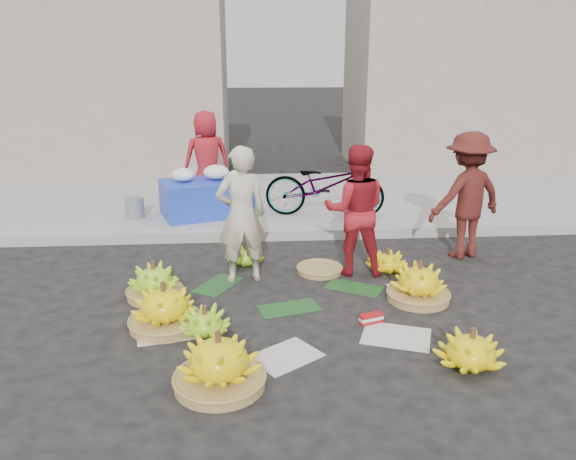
{
  "coord_description": "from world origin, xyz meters",
  "views": [
    {
      "loc": [
        -0.5,
        -5.72,
        2.65
      ],
      "look_at": [
        -0.07,
        0.41,
        0.7
      ],
      "focal_mm": 35.0,
      "sensor_mm": 36.0,
      "label": 1
    }
  ],
  "objects": [
    {
      "name": "newspaper_scatter",
      "position": [
        0.0,
        -0.8,
        0.0
      ],
      "size": [
        3.2,
        1.8,
        0.0
      ],
      "primitive_type": null,
      "color": "beige",
      "rests_on": "ground"
    },
    {
      "name": "vendor_red",
      "position": [
        0.79,
        0.82,
        0.81
      ],
      "size": [
        0.85,
        0.7,
        1.61
      ],
      "primitive_type": "imported",
      "rotation": [
        0.0,
        0.0,
        3.03
      ],
      "color": "#B41B23",
      "rests_on": "ground"
    },
    {
      "name": "sidewalk",
      "position": [
        0.0,
        4.3,
        0.06
      ],
      "size": [
        40.0,
        4.0,
        0.12
      ],
      "primitive_type": "cube",
      "color": "gray",
      "rests_on": "ground"
    },
    {
      "name": "banana_bunch_5",
      "position": [
        1.22,
        0.81,
        0.13
      ],
      "size": [
        0.52,
        0.52,
        0.31
      ],
      "rotation": [
        0.0,
        0.0,
        0.1
      ],
      "color": "yellow",
      "rests_on": "ground"
    },
    {
      "name": "banana_bunch_2",
      "position": [
        -0.78,
        -1.63,
        0.22
      ],
      "size": [
        0.79,
        0.79,
        0.5
      ],
      "rotation": [
        0.0,
        0.0,
        -0.19
      ],
      "color": "olive",
      "rests_on": "ground"
    },
    {
      "name": "man_striped",
      "position": [
        2.36,
        1.28,
        0.84
      ],
      "size": [
        1.24,
        0.95,
        1.69
      ],
      "primitive_type": "imported",
      "rotation": [
        0.0,
        0.0,
        3.48
      ],
      "color": "maroon",
      "rests_on": "ground"
    },
    {
      "name": "vendor_cream",
      "position": [
        -0.6,
        0.65,
        0.82
      ],
      "size": [
        0.67,
        0.51,
        1.65
      ],
      "primitive_type": "imported",
      "rotation": [
        0.0,
        0.0,
        3.35
      ],
      "color": "beige",
      "rests_on": "ground"
    },
    {
      "name": "banana_bunch_4",
      "position": [
        1.36,
        -0.08,
        0.2
      ],
      "size": [
        0.8,
        0.8,
        0.47
      ],
      "rotation": [
        0.0,
        0.0,
        -0.42
      ],
      "color": "olive",
      "rests_on": "ground"
    },
    {
      "name": "incense_stack",
      "position": [
        0.71,
        -0.6,
        0.06
      ],
      "size": [
        0.26,
        0.16,
        0.1
      ],
      "primitive_type": "cube",
      "rotation": [
        0.0,
        0.0,
        0.34
      ],
      "color": "#A91215",
      "rests_on": "ground"
    },
    {
      "name": "ground",
      "position": [
        0.0,
        0.0,
        0.0
      ],
      "size": [
        80.0,
        80.0,
        0.0
      ],
      "primitive_type": "plane",
      "color": "black",
      "rests_on": "ground"
    },
    {
      "name": "bicycle",
      "position": [
        0.7,
        2.97,
        0.62
      ],
      "size": [
        0.99,
        1.99,
        1.0
      ],
      "primitive_type": "imported",
      "rotation": [
        0.0,
        0.0,
        1.39
      ],
      "color": "gray",
      "rests_on": "sidewalk"
    },
    {
      "name": "banana_bunch_1",
      "position": [
        -0.96,
        -0.73,
        0.13
      ],
      "size": [
        0.49,
        0.49,
        0.31
      ],
      "rotation": [
        0.0,
        0.0,
        -0.04
      ],
      "color": "#78C91C",
      "rests_on": "ground"
    },
    {
      "name": "banana_bunch_6",
      "position": [
        -1.59,
        0.2,
        0.18
      ],
      "size": [
        0.62,
        0.62,
        0.43
      ],
      "rotation": [
        0.0,
        0.0,
        0.06
      ],
      "color": "olive",
      "rests_on": "ground"
    },
    {
      "name": "banana_bunch_7",
      "position": [
        -0.57,
        1.16,
        0.12
      ],
      "size": [
        0.48,
        0.48,
        0.29
      ],
      "rotation": [
        0.0,
        0.0,
        0.08
      ],
      "color": "#78C91C",
      "rests_on": "ground"
    },
    {
      "name": "building_right",
      "position": [
        4.5,
        7.7,
        2.5
      ],
      "size": [
        5.0,
        3.0,
        5.0
      ],
      "primitive_type": "cube",
      "color": "#9F9082",
      "rests_on": "sidewalk"
    },
    {
      "name": "banana_leaves",
      "position": [
        -0.1,
        0.2,
        0.0
      ],
      "size": [
        2.0,
        1.0,
        0.0
      ],
      "primitive_type": null,
      "color": "#164219",
      "rests_on": "ground"
    },
    {
      "name": "building_left",
      "position": [
        -4.0,
        7.2,
        2.0
      ],
      "size": [
        6.0,
        3.0,
        4.0
      ],
      "primitive_type": "cube",
      "color": "#9F9082",
      "rests_on": "sidewalk"
    },
    {
      "name": "banana_bunch_0",
      "position": [
        -1.37,
        -0.54,
        0.21
      ],
      "size": [
        0.83,
        0.83,
        0.49
      ],
      "rotation": [
        0.0,
        0.0,
        0.39
      ],
      "color": "olive",
      "rests_on": "ground"
    },
    {
      "name": "curb",
      "position": [
        0.0,
        2.2,
        0.07
      ],
      "size": [
        40.0,
        0.25,
        0.15
      ],
      "primitive_type": "cube",
      "color": "gray",
      "rests_on": "ground"
    },
    {
      "name": "grey_bucket",
      "position": [
        -2.34,
        3.05,
        0.29
      ],
      "size": [
        0.29,
        0.29,
        0.33
      ],
      "primitive_type": "cylinder",
      "color": "slate",
      "rests_on": "sidewalk"
    },
    {
      "name": "basket_spare",
      "position": [
        0.36,
        0.83,
        0.03
      ],
      "size": [
        0.62,
        0.62,
        0.06
      ],
      "primitive_type": "cylinder",
      "rotation": [
        0.0,
        0.0,
        -0.1
      ],
      "color": "olive",
      "rests_on": "ground"
    },
    {
      "name": "flower_vendor",
      "position": [
        -1.21,
        3.75,
        0.93
      ],
      "size": [
        0.9,
        0.71,
        1.62
      ],
      "primitive_type": "imported",
      "rotation": [
        0.0,
        0.0,
        3.41
      ],
      "color": "#B41B23",
      "rests_on": "sidewalk"
    },
    {
      "name": "flower_table",
      "position": [
        -1.19,
        3.15,
        0.45
      ],
      "size": [
        1.57,
        1.25,
        0.8
      ],
      "rotation": [
        0.0,
        0.0,
        0.32
      ],
      "color": "#1C37BC",
      "rests_on": "sidewalk"
    },
    {
      "name": "banana_bunch_3",
      "position": [
        1.41,
        -1.48,
        0.16
      ],
      "size": [
        0.6,
        0.6,
        0.37
      ],
      "rotation": [
        0.0,
        0.0,
        0.02
      ],
      "color": "yellow",
      "rests_on": "ground"
    }
  ]
}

